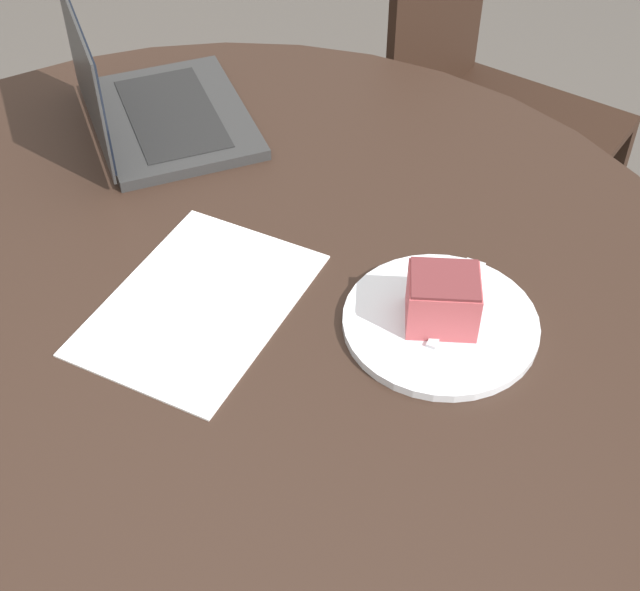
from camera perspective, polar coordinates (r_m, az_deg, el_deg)
name	(u,v)px	position (r m, az deg, el deg)	size (l,w,h in m)	color
ground_plane	(238,583)	(1.73, -5.27, -17.87)	(12.00, 12.00, 0.00)	#4C4742
dining_table	(208,351)	(1.21, -7.21, -3.56)	(1.39, 1.39, 0.72)	black
chair	(483,111)	(2.00, 10.39, 11.55)	(0.56, 0.56, 0.91)	black
paper_document	(199,304)	(1.16, -7.72, -0.52)	(0.37, 0.30, 0.00)	white
plate	(440,323)	(1.13, 7.72, -1.75)	(0.25, 0.25, 0.01)	silver
cake_slice	(443,299)	(1.10, 7.86, -0.25)	(0.08, 0.09, 0.07)	#B74C51
fork	(459,293)	(1.16, 8.91, 0.15)	(0.17, 0.07, 0.00)	silver
laptop	(152,108)	(1.47, -10.71, 11.74)	(0.39, 0.37, 0.21)	#2D2D2D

